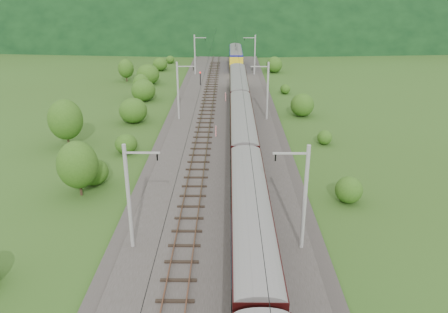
{
  "coord_description": "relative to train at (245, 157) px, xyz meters",
  "views": [
    {
      "loc": [
        0.82,
        -27.29,
        18.46
      ],
      "look_at": [
        0.39,
        12.03,
        2.6
      ],
      "focal_mm": 35.0,
      "sensor_mm": 36.0,
      "label": 1
    }
  ],
  "objects": [
    {
      "name": "ground",
      "position": [
        -2.4,
        -10.15,
        -3.36
      ],
      "size": [
        600.0,
        600.0,
        0.0
      ],
      "primitive_type": "plane",
      "color": "#2D4816",
      "rests_on": "ground"
    },
    {
      "name": "vegetation_left",
      "position": [
        -16.66,
        6.58,
        -1.15
      ],
      "size": [
        11.93,
        145.85,
        5.77
      ],
      "color": "#2B5316",
      "rests_on": "ground"
    },
    {
      "name": "track_left",
      "position": [
        -4.8,
        -0.15,
        -2.99
      ],
      "size": [
        2.4,
        220.0,
        0.27
      ],
      "color": "brown",
      "rests_on": "railbed"
    },
    {
      "name": "hazard_post_near",
      "position": [
        -3.15,
        14.32,
        -2.37
      ],
      "size": [
        0.15,
        0.15,
        1.38
      ],
      "primitive_type": "cylinder",
      "color": "red",
      "rests_on": "railbed"
    },
    {
      "name": "track_right",
      "position": [
        -0.0,
        -0.15,
        -2.99
      ],
      "size": [
        2.4,
        220.0,
        0.27
      ],
      "color": "brown",
      "rests_on": "railbed"
    },
    {
      "name": "catenary_right",
      "position": [
        3.72,
        21.85,
        1.14
      ],
      "size": [
        2.54,
        192.28,
        8.0
      ],
      "color": "gray",
      "rests_on": "railbed"
    },
    {
      "name": "train",
      "position": [
        0.0,
        0.0,
        0.0
      ],
      "size": [
        2.82,
        133.81,
        4.89
      ],
      "color": "black",
      "rests_on": "ground"
    },
    {
      "name": "signal",
      "position": [
        -6.87,
        43.4,
        -1.61
      ],
      "size": [
        0.27,
        0.27,
        2.48
      ],
      "color": "black",
      "rests_on": "railbed"
    },
    {
      "name": "vegetation_right",
      "position": [
        8.97,
        6.16,
        -2.02
      ],
      "size": [
        6.93,
        112.26,
        3.08
      ],
      "color": "#2B5316",
      "rests_on": "ground"
    },
    {
      "name": "mountain_ridge",
      "position": [
        -122.4,
        289.85,
        -3.36
      ],
      "size": [
        336.0,
        280.0,
        132.0
      ],
      "primitive_type": "ellipsoid",
      "color": "black",
      "rests_on": "ground"
    },
    {
      "name": "overhead_wires",
      "position": [
        -2.4,
        -0.15,
        3.74
      ],
      "size": [
        4.83,
        198.0,
        0.03
      ],
      "color": "black",
      "rests_on": "ground"
    },
    {
      "name": "catenary_left",
      "position": [
        -8.52,
        21.85,
        1.14
      ],
      "size": [
        2.54,
        192.28,
        8.0
      ],
      "color": "gray",
      "rests_on": "railbed"
    },
    {
      "name": "hazard_post_far",
      "position": [
        -2.07,
        31.84,
        -2.37
      ],
      "size": [
        0.15,
        0.15,
        1.39
      ],
      "primitive_type": "cylinder",
      "color": "red",
      "rests_on": "railbed"
    },
    {
      "name": "mountain_main",
      "position": [
        -2.4,
        249.85,
        -3.36
      ],
      "size": [
        504.0,
        360.0,
        244.0
      ],
      "primitive_type": "ellipsoid",
      "color": "black",
      "rests_on": "ground"
    },
    {
      "name": "railbed",
      "position": [
        -2.4,
        -0.15,
        -3.21
      ],
      "size": [
        14.0,
        220.0,
        0.3
      ],
      "primitive_type": "cube",
      "color": "#38332D",
      "rests_on": "ground"
    }
  ]
}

